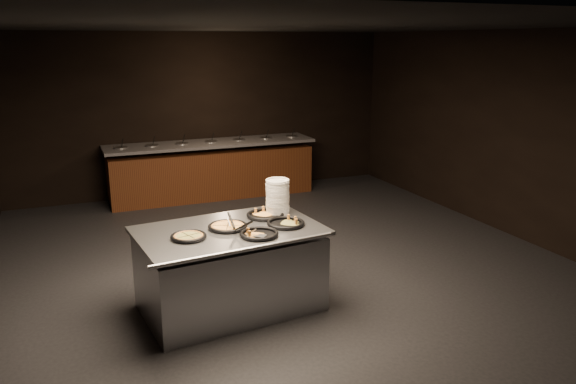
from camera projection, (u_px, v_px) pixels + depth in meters
name	position (u px, v px, depth m)	size (l,w,h in m)	color
room	(286.00, 153.00, 6.64)	(7.02, 8.02, 2.92)	black
salad_bar	(212.00, 173.00, 10.09)	(3.70, 0.83, 1.18)	#592E15
serving_counter	(230.00, 271.00, 5.85)	(1.96, 1.37, 0.89)	silver
plate_stack	(278.00, 197.00, 6.20)	(0.26, 0.26, 0.38)	white
pan_veggie_whole	(189.00, 236.00, 5.45)	(0.35, 0.35, 0.04)	black
pan_cheese_whole	(228.00, 226.00, 5.75)	(0.40, 0.40, 0.04)	black
pan_cheese_slices_a	(265.00, 215.00, 6.13)	(0.41, 0.41, 0.04)	black
pan_cheese_slices_b	(259.00, 234.00, 5.52)	(0.39, 0.39, 0.04)	black
pan_veggie_slices	(286.00, 223.00, 5.85)	(0.40, 0.40, 0.04)	black
server_left	(230.00, 221.00, 5.72)	(0.09, 0.33, 0.16)	silver
server_right	(248.00, 229.00, 5.49)	(0.27, 0.27, 0.17)	silver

